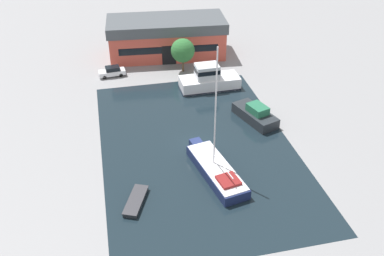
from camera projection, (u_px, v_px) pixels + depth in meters
name	position (u px, v px, depth m)	size (l,w,h in m)	color
ground_plane	(197.00, 146.00, 52.91)	(440.00, 440.00, 0.00)	gray
water_canal	(197.00, 146.00, 52.91)	(23.20, 35.62, 0.01)	black
warehouse_building	(167.00, 37.00, 74.75)	(20.93, 10.46, 6.52)	#C64C3D
quay_tree_near_building	(183.00, 51.00, 68.71)	(3.86, 3.86, 5.62)	brown
parked_car	(112.00, 71.00, 68.85)	(4.36, 2.10, 1.61)	silver
sailboat_moored	(216.00, 169.00, 47.95)	(4.94, 11.51, 15.15)	#19234C
motor_cruiser	(209.00, 80.00, 65.01)	(9.18, 3.92, 3.92)	white
small_dinghy	(136.00, 201.00, 44.29)	(3.22, 4.88, 0.52)	#23282D
cabin_boat	(255.00, 114.00, 57.51)	(4.86, 7.47, 2.43)	#23282D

